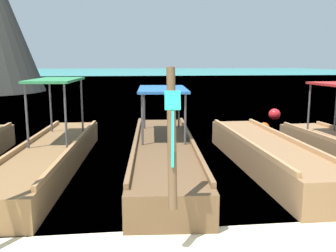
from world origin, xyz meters
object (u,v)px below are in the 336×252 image
at_px(longtail_boat_green_ribbon, 50,155).
at_px(longtail_boat_turquoise_ribbon, 164,153).
at_px(mooring_buoy_near, 274,114).
at_px(mooring_buoy_far, 264,128).
at_px(longtail_boat_orange_ribbon, 267,155).

height_order(longtail_boat_green_ribbon, longtail_boat_turquoise_ribbon, longtail_boat_green_ribbon).
relative_size(mooring_buoy_near, mooring_buoy_far, 1.28).
height_order(longtail_boat_turquoise_ribbon, mooring_buoy_far, longtail_boat_turquoise_ribbon).
height_order(mooring_buoy_near, mooring_buoy_far, mooring_buoy_near).
bearing_deg(longtail_boat_orange_ribbon, longtail_boat_green_ribbon, 174.01).
xyz_separation_m(longtail_boat_turquoise_ribbon, mooring_buoy_near, (5.41, 6.43, -0.10)).
height_order(longtail_boat_orange_ribbon, mooring_buoy_far, longtail_boat_orange_ribbon).
height_order(longtail_boat_orange_ribbon, mooring_buoy_near, longtail_boat_orange_ribbon).
bearing_deg(longtail_boat_turquoise_ribbon, longtail_boat_orange_ribbon, -10.52).
relative_size(longtail_boat_orange_ribbon, mooring_buoy_near, 13.33).
height_order(longtail_boat_turquoise_ribbon, longtail_boat_orange_ribbon, longtail_boat_orange_ribbon).
height_order(longtail_boat_green_ribbon, mooring_buoy_far, longtail_boat_green_ribbon).
bearing_deg(mooring_buoy_far, longtail_boat_orange_ribbon, -110.46).
xyz_separation_m(longtail_boat_turquoise_ribbon, mooring_buoy_far, (3.89, 3.68, -0.15)).
bearing_deg(mooring_buoy_near, longtail_boat_orange_ribbon, -114.01).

